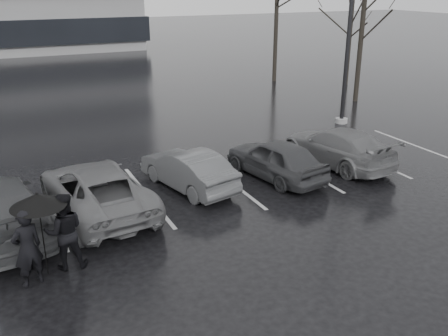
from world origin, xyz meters
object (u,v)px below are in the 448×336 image
at_px(car_west_b, 96,189).
at_px(tree_north, 276,14).
at_px(pedestrian_left, 27,248).
at_px(pedestrian_right, 65,231).
at_px(car_east, 337,146).
at_px(tree_ne, 350,28).
at_px(lamp_post, 350,19).
at_px(car_west_a, 188,169).
at_px(tree_east, 362,26).
at_px(car_main, 276,159).

height_order(car_west_b, tree_north, tree_north).
bearing_deg(pedestrian_left, pedestrian_right, -176.45).
xyz_separation_m(car_east, tree_ne, (9.71, 11.71, 2.84)).
xyz_separation_m(car_west_b, pedestrian_right, (-1.24, -2.67, 0.22)).
bearing_deg(pedestrian_right, lamp_post, -144.74).
xyz_separation_m(car_east, pedestrian_right, (-9.87, -2.96, 0.26)).
bearing_deg(lamp_post, car_west_a, -155.93).
xyz_separation_m(pedestrian_left, tree_ne, (20.40, 15.06, 2.61)).
xyz_separation_m(lamp_post, tree_east, (3.54, 3.33, -0.64)).
height_order(car_west_b, tree_east, tree_east).
bearing_deg(car_west_b, tree_ne, -152.90).
bearing_deg(tree_north, car_east, -112.87).
bearing_deg(lamp_post, car_east, -129.88).
relative_size(pedestrian_right, lamp_post, 0.18).
bearing_deg(car_west_a, tree_east, -163.27).
relative_size(car_west_a, pedestrian_right, 2.07).
bearing_deg(car_east, tree_east, -140.86).
distance_m(car_east, lamp_post, 6.96).
height_order(car_west_a, tree_ne, tree_ne).
bearing_deg(car_main, car_west_a, -18.52).
height_order(car_west_b, car_east, car_west_b).
distance_m(car_west_a, tree_north, 19.04).
xyz_separation_m(car_west_b, tree_ne, (18.33, 12.00, 2.81)).
distance_m(pedestrian_left, tree_east, 21.27).
relative_size(car_main, tree_east, 0.49).
relative_size(lamp_post, tree_north, 1.19).
bearing_deg(tree_ne, car_main, -136.07).
relative_size(car_main, car_west_a, 1.03).
distance_m(car_main, car_west_a, 3.00).
xyz_separation_m(lamp_post, tree_ne, (6.04, 7.33, -1.14)).
bearing_deg(car_main, pedestrian_right, 10.72).
relative_size(car_east, lamp_post, 0.45).
distance_m(car_west_a, lamp_post, 10.93).
bearing_deg(lamp_post, pedestrian_right, -151.50).
xyz_separation_m(car_west_a, tree_east, (12.83, 7.47, 3.38)).
bearing_deg(tree_north, pedestrian_right, -132.28).
distance_m(pedestrian_left, lamp_post, 16.73).
xyz_separation_m(pedestrian_left, tree_north, (16.90, 18.06, 3.36)).
height_order(car_main, tree_north, tree_north).
bearing_deg(pedestrian_left, car_west_b, -145.41).
xyz_separation_m(car_west_b, lamp_post, (12.29, 4.67, 3.95)).
height_order(car_main, car_east, car_main).
height_order(tree_ne, tree_north, tree_north).
bearing_deg(car_east, lamp_post, -137.68).
xyz_separation_m(car_east, tree_north, (6.21, 14.71, 3.59)).
xyz_separation_m(car_west_b, pedestrian_left, (-2.07, -3.06, 0.19)).
xyz_separation_m(car_west_a, pedestrian_left, (-5.07, -3.58, 0.26)).
height_order(car_west_a, tree_east, tree_east).
relative_size(car_west_a, pedestrian_left, 2.14).
relative_size(car_east, tree_ne, 0.65).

